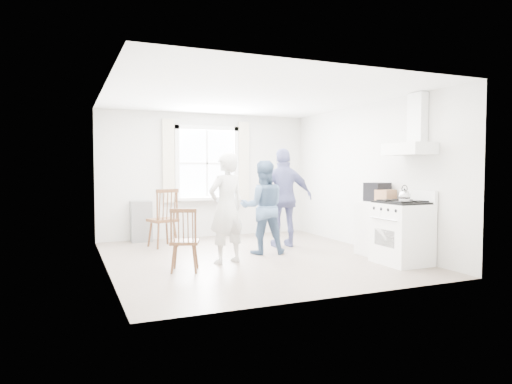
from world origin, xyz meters
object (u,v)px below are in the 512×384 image
at_px(low_cabinet, 376,228).
at_px(person_mid, 263,207).
at_px(windsor_chair_a, 165,212).
at_px(person_right, 284,198).
at_px(person_left, 226,208).
at_px(windsor_chair_b, 184,233).
at_px(stereo_stack, 377,192).
at_px(gas_stove, 402,232).

distance_m(low_cabinet, person_mid, 1.92).
relative_size(windsor_chair_a, person_right, 0.60).
height_order(low_cabinet, person_left, person_left).
height_order(low_cabinet, windsor_chair_b, windsor_chair_b).
bearing_deg(stereo_stack, gas_stove, -97.72).
height_order(low_cabinet, person_right, person_right).
bearing_deg(stereo_stack, person_right, 128.82).
distance_m(person_mid, person_right, 0.80).
height_order(gas_stove, person_mid, person_mid).
xyz_separation_m(person_left, person_mid, (0.82, 0.49, -0.05)).
relative_size(windsor_chair_a, person_mid, 0.69).
height_order(low_cabinet, person_mid, person_mid).
relative_size(person_left, person_mid, 1.07).
xyz_separation_m(gas_stove, person_right, (-0.97, 2.06, 0.42)).
relative_size(windsor_chair_a, windsor_chair_b, 1.20).
bearing_deg(person_left, low_cabinet, 154.33).
relative_size(windsor_chair_a, person_left, 0.64).
distance_m(gas_stove, person_right, 2.31).
bearing_deg(windsor_chair_b, low_cabinet, -0.10).
xyz_separation_m(stereo_stack, person_left, (-2.53, 0.36, -0.21)).
height_order(person_mid, person_right, person_right).
bearing_deg(low_cabinet, gas_stove, -95.68).
bearing_deg(person_right, windsor_chair_a, -10.40).
bearing_deg(gas_stove, windsor_chair_b, 167.52).
bearing_deg(low_cabinet, windsor_chair_a, 145.69).
distance_m(windsor_chair_b, person_left, 0.90).
bearing_deg(windsor_chair_b, stereo_stack, 0.44).
relative_size(stereo_stack, windsor_chair_b, 0.44).
distance_m(gas_stove, low_cabinet, 0.70).
height_order(gas_stove, windsor_chair_a, gas_stove).
xyz_separation_m(person_mid, person_right, (0.64, 0.47, 0.12)).
bearing_deg(person_left, person_right, -163.32).
distance_m(gas_stove, windsor_chair_b, 3.27).
bearing_deg(low_cabinet, person_right, 127.40).
bearing_deg(person_left, person_mid, -165.90).
distance_m(windsor_chair_a, person_mid, 1.86).
height_order(windsor_chair_b, person_right, person_right).
bearing_deg(person_right, person_mid, 46.28).
bearing_deg(person_mid, windsor_chair_a, -26.75).
bearing_deg(low_cabinet, person_left, 171.19).
bearing_deg(windsor_chair_a, low_cabinet, -34.31).
relative_size(low_cabinet, windsor_chair_b, 0.99).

